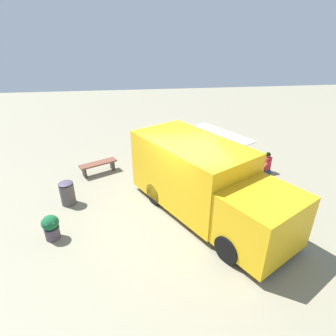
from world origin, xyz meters
name	(u,v)px	position (x,y,z in m)	size (l,w,h in m)	color
ground_plane	(179,212)	(0.00, 0.00, 0.00)	(40.00, 40.00, 0.00)	gray
food_truck	(205,183)	(-0.12, -0.74, 1.07)	(5.78, 4.47, 2.24)	yellow
person_customer	(266,165)	(2.26, -3.93, 0.34)	(0.64, 0.78, 0.88)	navy
planter_flowering_near	(238,150)	(3.65, -3.26, 0.42)	(0.57, 0.57, 0.83)	gray
planter_flowering_far	(51,227)	(-0.79, 3.73, 0.40)	(0.47, 0.47, 0.74)	#514451
plaza_bench	(98,165)	(3.04, 2.82, 0.35)	(1.03, 1.51, 0.47)	brown
trash_bin	(67,193)	(0.92, 3.61, 0.42)	(0.48, 0.48, 0.83)	#4E484D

